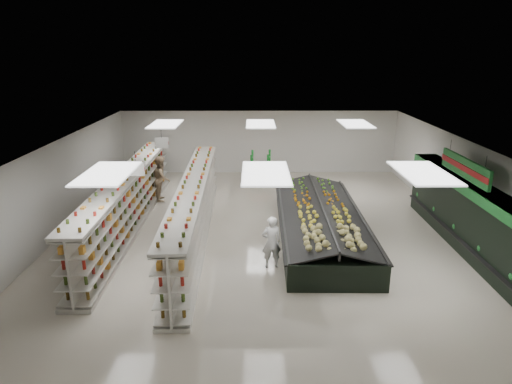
{
  "coord_description": "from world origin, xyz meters",
  "views": [
    {
      "loc": [
        -0.32,
        -15.15,
        6.14
      ],
      "look_at": [
        -0.22,
        0.32,
        1.31
      ],
      "focal_mm": 32.0,
      "sensor_mm": 36.0,
      "label": 1
    }
  ],
  "objects_px": {
    "gondola_center": "(195,211)",
    "shopper_main": "(271,242)",
    "gondola_left": "(129,203)",
    "soda_endcap": "(260,167)",
    "produce_island": "(320,221)",
    "shopper_background": "(161,178)"
  },
  "relations": [
    {
      "from": "gondola_left",
      "to": "produce_island",
      "type": "height_order",
      "value": "gondola_left"
    },
    {
      "from": "soda_endcap",
      "to": "shopper_main",
      "type": "height_order",
      "value": "shopper_main"
    },
    {
      "from": "gondola_center",
      "to": "produce_island",
      "type": "xyz_separation_m",
      "value": [
        4.29,
        0.03,
        -0.37
      ]
    },
    {
      "from": "gondola_left",
      "to": "gondola_center",
      "type": "xyz_separation_m",
      "value": [
        2.46,
        -0.87,
        -0.01
      ]
    },
    {
      "from": "produce_island",
      "to": "shopper_background",
      "type": "relative_size",
      "value": 4.17
    },
    {
      "from": "gondola_left",
      "to": "gondola_center",
      "type": "relative_size",
      "value": 1.01
    },
    {
      "from": "gondola_center",
      "to": "produce_island",
      "type": "bearing_deg",
      "value": -0.96
    },
    {
      "from": "produce_island",
      "to": "shopper_background",
      "type": "bearing_deg",
      "value": 147.14
    },
    {
      "from": "gondola_left",
      "to": "soda_endcap",
      "type": "distance_m",
      "value": 7.71
    },
    {
      "from": "gondola_center",
      "to": "soda_endcap",
      "type": "height_order",
      "value": "gondola_center"
    },
    {
      "from": "soda_endcap",
      "to": "produce_island",
      "type": "bearing_deg",
      "value": -74.15
    },
    {
      "from": "gondola_left",
      "to": "shopper_main",
      "type": "bearing_deg",
      "value": -33.74
    },
    {
      "from": "gondola_center",
      "to": "shopper_main",
      "type": "bearing_deg",
      "value": -44.46
    },
    {
      "from": "soda_endcap",
      "to": "shopper_main",
      "type": "relative_size",
      "value": 0.92
    },
    {
      "from": "produce_island",
      "to": "shopper_main",
      "type": "relative_size",
      "value": 4.99
    },
    {
      "from": "gondola_center",
      "to": "produce_island",
      "type": "distance_m",
      "value": 4.31
    },
    {
      "from": "gondola_left",
      "to": "shopper_background",
      "type": "xyz_separation_m",
      "value": [
        0.57,
        3.15,
        0.03
      ]
    },
    {
      "from": "gondola_left",
      "to": "gondola_center",
      "type": "height_order",
      "value": "gondola_left"
    },
    {
      "from": "gondola_left",
      "to": "soda_endcap",
      "type": "bearing_deg",
      "value": 50.59
    },
    {
      "from": "produce_island",
      "to": "soda_endcap",
      "type": "height_order",
      "value": "soda_endcap"
    },
    {
      "from": "soda_endcap",
      "to": "shopper_background",
      "type": "height_order",
      "value": "shopper_background"
    },
    {
      "from": "gondola_left",
      "to": "shopper_main",
      "type": "distance_m",
      "value": 5.94
    }
  ]
}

